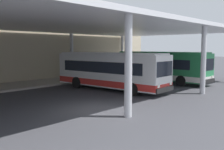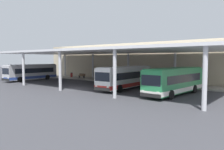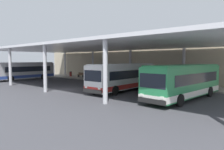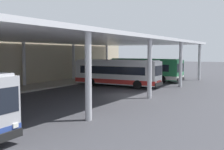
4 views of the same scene
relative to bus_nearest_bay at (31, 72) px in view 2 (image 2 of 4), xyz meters
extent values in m
plane|color=#3D3D42|center=(15.71, -2.76, -1.66)|extent=(200.00, 200.00, 0.00)
cube|color=#A39E93|center=(15.71, 8.99, -1.57)|extent=(42.00, 4.50, 0.18)
cube|color=#C1B293|center=(15.71, 12.24, 1.99)|extent=(48.00, 1.60, 7.29)
cube|color=silver|center=(15.71, 2.74, 3.74)|extent=(40.00, 17.00, 0.30)
cylinder|color=silver|center=(-2.79, 10.74, 0.97)|extent=(0.40, 0.40, 5.25)
cylinder|color=silver|center=(6.46, -5.26, 0.97)|extent=(0.40, 0.40, 5.25)
cylinder|color=silver|center=(6.46, 10.74, 0.97)|extent=(0.40, 0.40, 5.25)
cylinder|color=silver|center=(15.71, -5.26, 0.97)|extent=(0.40, 0.40, 5.25)
cylinder|color=silver|center=(15.71, 10.74, 0.97)|extent=(0.40, 0.40, 5.25)
cylinder|color=silver|center=(24.96, -5.26, 0.97)|extent=(0.40, 0.40, 5.25)
cylinder|color=silver|center=(24.96, 10.74, 0.97)|extent=(0.40, 0.40, 5.25)
cylinder|color=silver|center=(34.21, -5.26, 0.97)|extent=(0.40, 0.40, 5.25)
cube|color=#B7B7BC|center=(0.00, 0.00, 0.04)|extent=(2.99, 10.51, 2.70)
cube|color=#2D4799|center=(0.00, 0.00, -0.96)|extent=(3.01, 10.53, 0.50)
cube|color=black|center=(-0.01, 0.15, 0.34)|extent=(2.94, 8.64, 0.90)
cube|color=black|center=(0.25, -5.14, 0.39)|extent=(2.30, 0.23, 1.10)
cube|color=black|center=(0.25, -5.23, -1.11)|extent=(2.45, 0.28, 0.36)
cube|color=silver|center=(0.00, 0.00, 1.45)|extent=(2.77, 10.08, 0.12)
cube|color=yellow|center=(0.24, -5.11, 1.21)|extent=(1.75, 0.20, 0.28)
cube|color=white|center=(-0.65, -5.27, -0.76)|extent=(0.28, 0.09, 0.20)
cube|color=white|center=(1.15, -5.18, -0.76)|extent=(0.28, 0.09, 0.20)
cylinder|color=black|center=(-1.07, -3.28, -1.16)|extent=(0.33, 1.01, 1.00)
cylinder|color=black|center=(1.38, -3.16, -1.16)|extent=(0.33, 1.01, 1.00)
cylinder|color=black|center=(-1.36, 2.80, -1.16)|extent=(0.33, 1.01, 1.00)
cylinder|color=black|center=(1.09, 2.91, -1.16)|extent=(0.33, 1.01, 1.00)
cube|color=white|center=(21.62, 1.46, 0.04)|extent=(2.92, 10.49, 2.70)
cube|color=red|center=(21.62, 1.46, -0.96)|extent=(2.94, 10.51, 0.50)
cube|color=black|center=(21.61, 1.61, 0.34)|extent=(2.88, 8.62, 0.90)
cube|color=black|center=(21.82, -3.69, 0.39)|extent=(2.30, 0.21, 1.10)
cube|color=black|center=(21.83, -3.78, -1.11)|extent=(2.45, 0.26, 0.36)
cube|color=white|center=(21.62, 1.46, 1.45)|extent=(2.70, 10.07, 0.12)
cube|color=yellow|center=(21.82, -3.66, 1.21)|extent=(1.75, 0.19, 0.28)
cube|color=white|center=(20.93, -3.80, -0.76)|extent=(0.28, 0.09, 0.20)
cube|color=white|center=(22.72, -3.73, -0.76)|extent=(0.28, 0.09, 0.20)
cylinder|color=black|center=(20.52, -1.81, -1.16)|extent=(0.32, 1.01, 1.00)
cylinder|color=black|center=(22.97, -1.71, -1.16)|extent=(0.32, 1.01, 1.00)
cylinder|color=black|center=(20.28, 4.27, -1.16)|extent=(0.32, 1.01, 1.00)
cylinder|color=black|center=(22.72, 4.36, -1.16)|extent=(0.32, 1.01, 1.00)
cube|color=#28844C|center=(29.04, 1.06, 0.04)|extent=(3.23, 10.55, 2.70)
cube|color=white|center=(29.04, 1.06, -0.96)|extent=(3.25, 10.57, 0.50)
cube|color=black|center=(29.05, 1.21, 0.34)|extent=(3.14, 8.69, 0.90)
cube|color=black|center=(28.67, -4.08, 0.39)|extent=(2.30, 0.28, 1.10)
cube|color=black|center=(28.67, -4.17, -1.11)|extent=(2.46, 0.33, 0.36)
cube|color=#2A8B50|center=(29.04, 1.06, 1.45)|extent=(3.00, 10.12, 0.12)
cube|color=yellow|center=(28.67, -4.05, 1.21)|extent=(1.75, 0.24, 0.28)
cube|color=white|center=(27.77, -4.09, -0.76)|extent=(0.28, 0.10, 0.20)
cube|color=white|center=(29.56, -4.22, -0.76)|extent=(0.28, 0.10, 0.20)
cylinder|color=black|center=(27.59, -2.07, -1.16)|extent=(0.35, 1.02, 1.00)
cylinder|color=black|center=(30.03, -2.24, -1.16)|extent=(0.35, 1.02, 1.00)
cylinder|color=black|center=(28.02, 4.00, -1.16)|extent=(0.35, 1.02, 1.00)
cylinder|color=black|center=(30.46, 3.83, -1.16)|extent=(0.35, 1.02, 1.00)
cube|color=brown|center=(4.76, 8.99, -1.03)|extent=(1.80, 0.44, 0.08)
cube|color=brown|center=(4.76, 9.19, -0.78)|extent=(1.80, 0.06, 0.44)
cube|color=#2D2D33|center=(4.06, 8.99, -1.25)|extent=(0.10, 0.36, 0.45)
cube|color=#2D2D33|center=(5.46, 8.99, -1.25)|extent=(0.10, 0.36, 0.45)
cylinder|color=maroon|center=(1.57, 8.92, -1.03)|extent=(0.48, 0.48, 0.90)
cylinder|color=black|center=(1.57, 8.92, -0.54)|extent=(0.52, 0.52, 0.08)
camera|label=1|loc=(5.32, -13.60, 1.91)|focal=41.88mm
camera|label=2|loc=(39.43, -23.76, 2.55)|focal=35.30mm
camera|label=3|loc=(36.47, -17.44, 1.96)|focal=32.90mm
camera|label=4|loc=(-6.72, -14.77, 2.42)|focal=43.92mm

